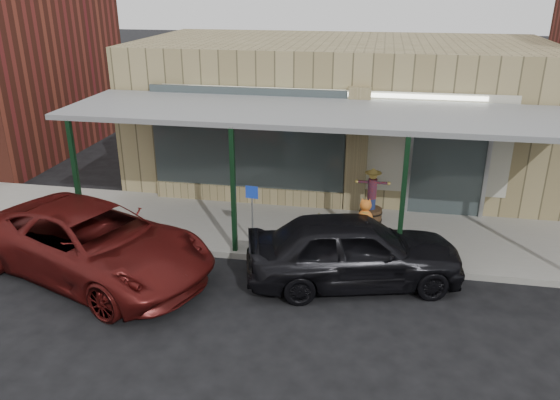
% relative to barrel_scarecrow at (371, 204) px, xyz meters
% --- Properties ---
extents(ground, '(120.00, 120.00, 0.00)m').
position_rel_barrel_scarecrow_xyz_m(ground, '(-1.16, -4.28, -0.64)').
color(ground, black).
rests_on(ground, ground).
extents(sidewalk, '(40.00, 3.20, 0.15)m').
position_rel_barrel_scarecrow_xyz_m(sidewalk, '(-1.16, -0.68, -0.56)').
color(sidewalk, gray).
rests_on(sidewalk, ground).
extents(storefront, '(12.00, 6.25, 4.20)m').
position_rel_barrel_scarecrow_xyz_m(storefront, '(-1.16, 3.88, 1.46)').
color(storefront, '#9B8B5F').
rests_on(storefront, ground).
extents(awning, '(12.00, 3.00, 3.04)m').
position_rel_barrel_scarecrow_xyz_m(awning, '(-1.16, -0.72, 2.37)').
color(awning, slate).
rests_on(awning, ground).
extents(block_buildings_near, '(61.00, 8.00, 8.00)m').
position_rel_barrel_scarecrow_xyz_m(block_buildings_near, '(0.84, 4.92, 3.13)').
color(block_buildings_near, maroon).
rests_on(block_buildings_near, ground).
extents(barrel_scarecrow, '(0.86, 0.69, 1.44)m').
position_rel_barrel_scarecrow_xyz_m(barrel_scarecrow, '(0.00, 0.00, 0.00)').
color(barrel_scarecrow, '#533421').
rests_on(barrel_scarecrow, sidewalk).
extents(barrel_pumpkin, '(0.69, 0.69, 0.75)m').
position_rel_barrel_scarecrow_xyz_m(barrel_pumpkin, '(-1.16, -1.41, -0.22)').
color(barrel_pumpkin, '#533421').
rests_on(barrel_pumpkin, sidewalk).
extents(handicap_sign, '(0.29, 0.05, 1.40)m').
position_rel_barrel_scarecrow_xyz_m(handicap_sign, '(-2.66, -1.67, 0.42)').
color(handicap_sign, gray).
rests_on(handicap_sign, sidewalk).
extents(parked_sedan, '(4.68, 2.78, 1.57)m').
position_rel_barrel_scarecrow_xyz_m(parked_sedan, '(-0.27, -2.80, 0.11)').
color(parked_sedan, black).
rests_on(parked_sedan, ground).
extents(car_maroon, '(5.91, 4.24, 1.49)m').
position_rel_barrel_scarecrow_xyz_m(car_maroon, '(-5.65, -3.45, 0.11)').
color(car_maroon, '#551211').
rests_on(car_maroon, ground).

